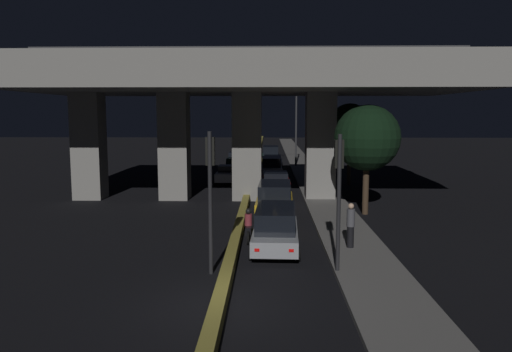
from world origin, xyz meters
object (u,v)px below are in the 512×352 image
at_px(car_silver_lead, 276,227).
at_px(car_white_fourth, 271,167).
at_px(traffic_light_right_of_median, 339,179).
at_px(car_dark_green_sixth, 271,154).
at_px(car_white_fifth, 272,163).
at_px(motorcycle_black_filtering_near, 248,227).
at_px(car_dark_red_third, 275,182).
at_px(car_taxi_yellow_second, 275,199).
at_px(car_white_lead_oncoming, 229,174).
at_px(pedestrian_on_sidewalk, 351,225).
at_px(car_dark_green_second_oncoming, 237,159).
at_px(car_grey_third_oncoming, 242,151).
at_px(traffic_light_left_of_median, 210,177).
at_px(street_lamp, 293,116).

height_order(car_silver_lead, car_white_fourth, car_white_fourth).
bearing_deg(traffic_light_right_of_median, car_dark_green_sixth, 93.22).
distance_m(car_silver_lead, car_dark_green_sixth, 34.81).
height_order(car_white_fourth, car_dark_green_sixth, car_dark_green_sixth).
bearing_deg(car_white_fifth, motorcycle_black_filtering_near, 178.49).
distance_m(car_dark_red_third, car_dark_green_sixth, 20.53).
relative_size(car_taxi_yellow_second, car_dark_green_sixth, 1.05).
height_order(car_white_lead_oncoming, pedestrian_on_sidewalk, pedestrian_on_sidewalk).
distance_m(car_dark_green_second_oncoming, car_grey_third_oncoming, 9.12).
height_order(car_white_fourth, car_white_fifth, car_white_fourth).
distance_m(traffic_light_left_of_median, pedestrian_on_sidewalk, 6.39).
bearing_deg(car_dark_red_third, traffic_light_left_of_median, 171.36).
bearing_deg(street_lamp, car_dark_green_second_oncoming, 171.42).
bearing_deg(car_dark_red_third, car_white_fourth, 1.14).
distance_m(car_dark_red_third, car_dark_green_second_oncoming, 18.25).
height_order(car_silver_lead, car_white_fifth, car_silver_lead).
distance_m(car_silver_lead, car_taxi_yellow_second, 6.22).
xyz_separation_m(street_lamp, car_dark_green_sixth, (-2.24, 3.55, -4.17)).
xyz_separation_m(car_dark_red_third, car_grey_third_oncoming, (-3.71, 26.97, 0.05)).
relative_size(traffic_light_right_of_median, car_white_fifth, 1.00).
bearing_deg(car_taxi_yellow_second, car_white_fourth, 2.33).
relative_size(traffic_light_left_of_median, car_taxi_yellow_second, 1.07).
distance_m(car_silver_lead, car_dark_red_third, 14.28).
bearing_deg(car_white_lead_oncoming, traffic_light_right_of_median, 14.68).
bearing_deg(car_dark_green_sixth, car_white_fifth, -178.94).
height_order(traffic_light_right_of_median, car_white_lead_oncoming, traffic_light_right_of_median).
height_order(car_white_fourth, car_grey_third_oncoming, car_white_fourth).
bearing_deg(car_silver_lead, car_dark_red_third, 1.34).
bearing_deg(car_taxi_yellow_second, car_dark_green_sixth, 2.11).
xyz_separation_m(car_dark_red_third, car_white_fourth, (-0.25, 7.99, 0.16)).
bearing_deg(street_lamp, motorcycle_black_filtering_near, -96.37).
xyz_separation_m(car_silver_lead, car_dark_green_sixth, (-0.06, 34.81, 0.09)).
bearing_deg(car_dark_green_sixth, traffic_light_right_of_median, -176.89).
distance_m(car_white_fourth, car_white_fifth, 5.57).
bearing_deg(traffic_light_right_of_median, car_grey_third_oncoming, 97.22).
bearing_deg(car_white_lead_oncoming, car_dark_green_second_oncoming, -178.28).
bearing_deg(car_dark_red_third, traffic_light_right_of_median, -174.40).
xyz_separation_m(car_taxi_yellow_second, car_dark_green_second_oncoming, (-3.65, 25.91, -0.20)).
distance_m(street_lamp, motorcycle_black_filtering_near, 30.42).
distance_m(car_silver_lead, car_grey_third_oncoming, 41.40).
height_order(traffic_light_left_of_median, car_white_fourth, traffic_light_left_of_median).
bearing_deg(car_white_fourth, traffic_light_right_of_median, -176.99).
bearing_deg(traffic_light_left_of_median, street_lamp, 82.62).
bearing_deg(pedestrian_on_sidewalk, traffic_light_left_of_median, -151.45).
distance_m(car_white_fifth, car_grey_third_oncoming, 13.90).
bearing_deg(car_white_lead_oncoming, traffic_light_left_of_median, 3.77).
bearing_deg(traffic_light_left_of_median, car_white_fourth, 85.08).
relative_size(traffic_light_left_of_median, car_grey_third_oncoming, 1.03).
distance_m(traffic_light_left_of_median, car_dark_green_second_oncoming, 35.32).
xyz_separation_m(car_dark_red_third, car_dark_green_sixth, (-0.23, 20.53, 0.21)).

